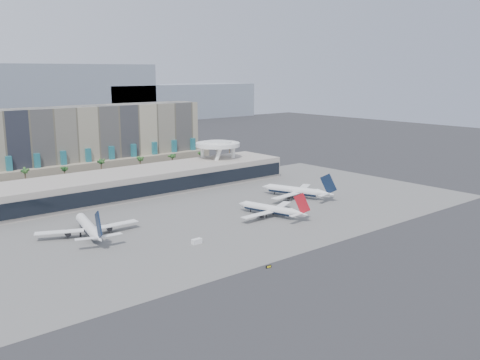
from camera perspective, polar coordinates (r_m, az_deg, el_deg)
ground at (r=200.18m, az=5.54°, el=-6.77°), size 900.00×900.00×0.00m
apron_pad at (r=240.15m, az=-3.86°, el=-3.60°), size 260.00×130.00×0.06m
hotel at (r=343.09m, az=-14.41°, el=3.52°), size 140.00×30.00×42.00m
terminal at (r=283.68m, az=-10.44°, el=-0.06°), size 170.00×32.50×14.50m
saucer_structure at (r=316.69m, az=-2.39°, el=3.53°), size 26.00×26.00×21.89m
palm_row at (r=316.66m, az=-12.52°, el=1.80°), size 157.80×2.80×13.10m
airliner_left at (r=215.27m, az=-15.83°, el=-4.85°), size 39.14×40.69×14.22m
airliner_centre at (r=235.29m, az=3.34°, el=-3.12°), size 34.99×36.33×12.76m
airliner_right at (r=270.49m, az=6.02°, el=-1.14°), size 37.83×39.10×14.08m
service_vehicle_a at (r=199.54m, az=-4.64°, el=-6.53°), size 3.87×1.95×1.88m
service_vehicle_b at (r=236.90m, az=5.04°, el=-3.64°), size 3.26×1.93×1.65m
taxiway_sign at (r=175.92m, az=3.07°, el=-9.21°), size 2.06×0.59×0.93m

